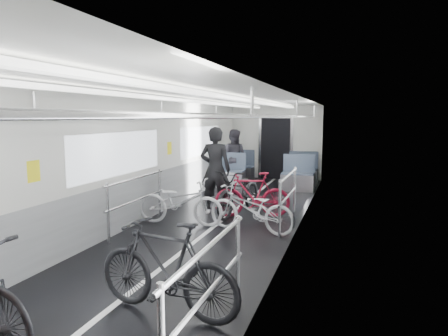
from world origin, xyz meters
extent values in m
cube|color=black|center=(0.00, 0.00, 0.00)|extent=(3.00, 14.00, 0.01)
cube|color=white|center=(0.00, 0.00, 2.40)|extent=(3.00, 14.00, 0.02)
cube|color=silver|center=(-1.50, 0.00, 1.20)|extent=(0.02, 14.00, 2.40)
cube|color=silver|center=(1.50, 0.00, 1.20)|extent=(0.02, 14.00, 2.40)
cube|color=silver|center=(0.00, 7.00, 1.20)|extent=(3.00, 0.02, 2.40)
cube|color=white|center=(0.00, 0.00, 0.01)|extent=(0.08, 13.80, 0.01)
cube|color=gray|center=(-1.47, 0.00, 0.45)|extent=(0.01, 13.90, 0.90)
cube|color=gray|center=(1.47, 0.00, 0.45)|extent=(0.01, 13.90, 0.90)
cube|color=white|center=(-1.47, 0.00, 1.40)|extent=(0.01, 10.80, 0.75)
cube|color=white|center=(1.47, 0.00, 1.40)|extent=(0.01, 10.80, 0.75)
cube|color=white|center=(-0.55, 0.00, 2.34)|extent=(0.14, 13.40, 0.05)
cube|color=white|center=(0.55, 0.00, 2.34)|extent=(0.14, 13.40, 0.05)
cube|color=black|center=(0.00, 6.94, 1.00)|extent=(0.95, 0.10, 2.00)
imported|color=silver|center=(-0.67, 0.75, 0.44)|extent=(1.71, 0.67, 0.89)
imported|color=black|center=(0.64, -2.51, 0.51)|extent=(1.74, 0.71, 1.01)
imported|color=silver|center=(0.74, 0.66, 0.43)|extent=(1.70, 0.86, 0.85)
imported|color=maroon|center=(0.50, 1.73, 0.47)|extent=(1.61, 0.88, 0.93)
imported|color=black|center=(0.20, 1.86, 0.49)|extent=(0.98, 1.94, 0.97)
imported|color=black|center=(-0.38, 1.96, 0.92)|extent=(0.70, 0.49, 1.84)
imported|color=#2A282F|center=(-1.00, 5.46, 0.84)|extent=(0.86, 0.69, 1.68)
camera|label=1|loc=(2.40, -6.07, 2.04)|focal=32.00mm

